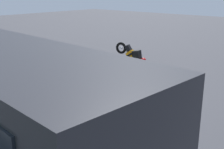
% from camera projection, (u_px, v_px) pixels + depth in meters
% --- Properties ---
extents(ground_plane, '(80.00, 80.00, 0.00)m').
position_uv_depth(ground_plane, '(99.00, 102.00, 11.58)').
color(ground_plane, '#38383D').
extents(spectator_far_left, '(0.58, 0.37, 1.74)m').
position_uv_depth(spectator_far_left, '(116.00, 106.00, 8.51)').
color(spectator_far_left, black).
rests_on(spectator_far_left, ground_plane).
extents(spectator_left, '(0.58, 0.35, 1.70)m').
position_uv_depth(spectator_left, '(90.00, 98.00, 9.17)').
color(spectator_left, black).
rests_on(spectator_left, ground_plane).
extents(spectator_centre, '(0.57, 0.32, 1.78)m').
position_uv_depth(spectator_centre, '(65.00, 88.00, 9.99)').
color(spectator_centre, black).
rests_on(spectator_centre, ground_plane).
extents(spectator_right, '(0.57, 0.33, 1.65)m').
position_uv_depth(spectator_right, '(40.00, 86.00, 10.44)').
color(spectator_right, black).
rests_on(spectator_right, ground_plane).
extents(parked_motorcycle_silver, '(2.04, 0.67, 0.99)m').
position_uv_depth(parked_motorcycle_silver, '(120.00, 144.00, 7.51)').
color(parked_motorcycle_silver, black).
rests_on(parked_motorcycle_silver, ground_plane).
extents(stunt_motorcycle, '(1.86, 0.65, 1.91)m').
position_uv_depth(stunt_motorcycle, '(133.00, 58.00, 14.37)').
color(stunt_motorcycle, black).
rests_on(stunt_motorcycle, ground_plane).
extents(traffic_cone, '(0.34, 0.34, 0.63)m').
position_uv_depth(traffic_cone, '(168.00, 87.00, 12.45)').
color(traffic_cone, orange).
rests_on(traffic_cone, ground_plane).
extents(bay_line_a, '(0.24, 4.54, 0.01)m').
position_uv_depth(bay_line_a, '(149.00, 117.00, 10.21)').
color(bay_line_a, white).
rests_on(bay_line_a, ground_plane).
extents(bay_line_b, '(0.24, 4.55, 0.01)m').
position_uv_depth(bay_line_b, '(94.00, 98.00, 11.94)').
color(bay_line_b, white).
rests_on(bay_line_b, ground_plane).
extents(bay_line_c, '(0.24, 4.65, 0.01)m').
position_uv_depth(bay_line_c, '(54.00, 84.00, 13.67)').
color(bay_line_c, white).
rests_on(bay_line_c, ground_plane).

